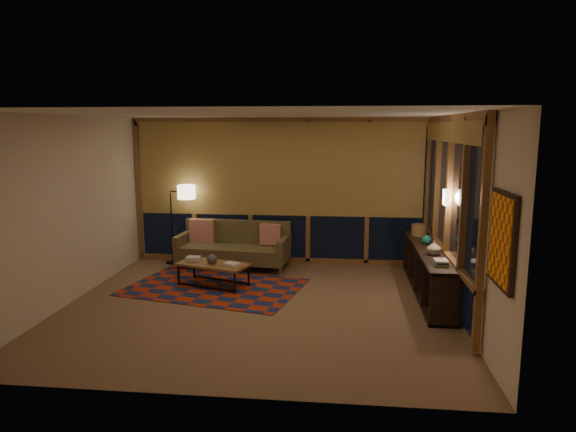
# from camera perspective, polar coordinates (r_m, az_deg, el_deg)

# --- Properties ---
(floor) EXTENTS (5.50, 5.00, 0.01)m
(floor) POSITION_cam_1_polar(r_m,az_deg,el_deg) (7.45, -3.32, -10.01)
(floor) COLOR #88603F
(floor) RESTS_ON ground
(ceiling) EXTENTS (5.50, 5.00, 0.01)m
(ceiling) POSITION_cam_1_polar(r_m,az_deg,el_deg) (7.01, -3.54, 11.25)
(ceiling) COLOR white
(ceiling) RESTS_ON walls
(walls) EXTENTS (5.51, 5.01, 2.70)m
(walls) POSITION_cam_1_polar(r_m,az_deg,el_deg) (7.10, -3.43, 0.29)
(walls) COLOR beige
(walls) RESTS_ON floor
(window_wall_back) EXTENTS (5.30, 0.16, 2.60)m
(window_wall_back) POSITION_cam_1_polar(r_m,az_deg,el_deg) (9.48, -0.99, 2.71)
(window_wall_back) COLOR #8F5F36
(window_wall_back) RESTS_ON walls
(window_wall_right) EXTENTS (0.16, 3.70, 2.60)m
(window_wall_right) POSITION_cam_1_polar(r_m,az_deg,el_deg) (7.75, 17.31, 0.66)
(window_wall_right) COLOR #8F5F36
(window_wall_right) RESTS_ON walls
(wall_art) EXTENTS (0.06, 0.74, 0.94)m
(wall_art) POSITION_cam_1_polar(r_m,az_deg,el_deg) (5.39, 22.61, -2.43)
(wall_art) COLOR red
(wall_art) RESTS_ON walls
(wall_sconce) EXTENTS (0.12, 0.18, 0.22)m
(wall_sconce) POSITION_cam_1_polar(r_m,az_deg,el_deg) (7.56, 17.16, 1.99)
(wall_sconce) COLOR #FFE8BD
(wall_sconce) RESTS_ON walls
(sofa) EXTENTS (2.06, 0.99, 0.81)m
(sofa) POSITION_cam_1_polar(r_m,az_deg,el_deg) (9.36, -6.13, -3.30)
(sofa) COLOR brown
(sofa) RESTS_ON floor
(pillow_left) EXTENTS (0.45, 0.16, 0.45)m
(pillow_left) POSITION_cam_1_polar(r_m,az_deg,el_deg) (9.68, -9.53, -1.57)
(pillow_left) COLOR red
(pillow_left) RESTS_ON sofa
(pillow_right) EXTENTS (0.39, 0.17, 0.38)m
(pillow_right) POSITION_cam_1_polar(r_m,az_deg,el_deg) (9.28, -1.94, -2.17)
(pillow_right) COLOR red
(pillow_right) RESTS_ON sofa
(area_rug) EXTENTS (2.98, 2.30, 0.01)m
(area_rug) POSITION_cam_1_polar(r_m,az_deg,el_deg) (8.36, -8.18, -7.82)
(area_rug) COLOR #A42B10
(area_rug) RESTS_ON floor
(coffee_table) EXTENTS (1.24, 0.85, 0.38)m
(coffee_table) POSITION_cam_1_polar(r_m,az_deg,el_deg) (8.37, -8.28, -6.48)
(coffee_table) COLOR #8F5F36
(coffee_table) RESTS_ON floor
(book_stack_a) EXTENTS (0.24, 0.19, 0.07)m
(book_stack_a) POSITION_cam_1_polar(r_m,az_deg,el_deg) (8.52, -10.46, -4.69)
(book_stack_a) COLOR silver
(book_stack_a) RESTS_ON coffee_table
(book_stack_b) EXTENTS (0.31, 0.29, 0.05)m
(book_stack_b) POSITION_cam_1_polar(r_m,az_deg,el_deg) (8.12, -6.26, -5.37)
(book_stack_b) COLOR silver
(book_stack_b) RESTS_ON coffee_table
(ceramic_pot) EXTENTS (0.22, 0.22, 0.16)m
(ceramic_pot) POSITION_cam_1_polar(r_m,az_deg,el_deg) (8.27, -8.45, -4.74)
(ceramic_pot) COLOR black
(ceramic_pot) RESTS_ON coffee_table
(floor_lamp) EXTENTS (0.57, 0.44, 1.50)m
(floor_lamp) POSITION_cam_1_polar(r_m,az_deg,el_deg) (9.80, -12.82, -0.85)
(floor_lamp) COLOR black
(floor_lamp) RESTS_ON floor
(bookshelf) EXTENTS (0.40, 2.85, 0.71)m
(bookshelf) POSITION_cam_1_polar(r_m,az_deg,el_deg) (8.19, 15.27, -5.89)
(bookshelf) COLOR black
(bookshelf) RESTS_ON floor
(basket) EXTENTS (0.30, 0.30, 0.19)m
(basket) POSITION_cam_1_polar(r_m,az_deg,el_deg) (8.96, 14.37, -1.52)
(basket) COLOR #8C5F39
(basket) RESTS_ON bookshelf
(teal_bowl) EXTENTS (0.18, 0.18, 0.15)m
(teal_bowl) POSITION_cam_1_polar(r_m,az_deg,el_deg) (8.33, 15.14, -2.56)
(teal_bowl) COLOR #186960
(teal_bowl) RESTS_ON bookshelf
(vase) EXTENTS (0.20, 0.20, 0.21)m
(vase) POSITION_cam_1_polar(r_m,az_deg,el_deg) (7.68, 15.90, -3.41)
(vase) COLOR #BDA98B
(vase) RESTS_ON bookshelf
(shelf_book_stack) EXTENTS (0.20, 0.27, 0.08)m
(shelf_book_stack) POSITION_cam_1_polar(r_m,az_deg,el_deg) (7.16, 16.63, -4.93)
(shelf_book_stack) COLOR silver
(shelf_book_stack) RESTS_ON bookshelf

